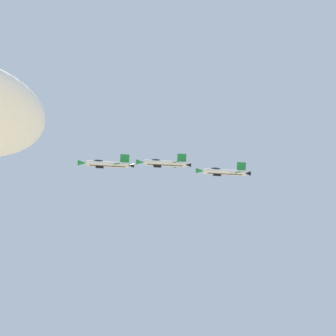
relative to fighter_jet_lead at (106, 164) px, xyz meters
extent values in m
cylinder|color=silver|center=(0.28, -0.04, 0.00)|extent=(12.12, 3.46, 1.70)
cube|color=#2D3338|center=(0.32, 0.21, -0.40)|extent=(10.18, 2.91, 1.11)
cone|color=#197A38|center=(-6.79, 1.02, 0.00)|extent=(2.61, 1.90, 1.56)
cone|color=black|center=(6.96, -1.04, 0.00)|extent=(1.78, 1.58, 1.36)
ellipsoid|color=#192333|center=(-2.38, 0.01, 0.53)|extent=(3.39, 1.98, 1.52)
cube|color=black|center=(-1.79, 0.71, -0.68)|extent=(2.38, 1.69, 1.30)
cube|color=silver|center=(1.66, -2.43, -1.48)|extent=(3.70, 4.06, 2.43)
cube|color=#197A38|center=(2.50, -4.34, -2.61)|extent=(1.64, 1.43, 0.50)
cube|color=silver|center=(2.31, 1.93, 1.33)|extent=(3.01, 4.07, 2.43)
cube|color=#197A38|center=(3.68, 3.51, 2.46)|extent=(1.71, 1.10, 0.50)
cube|color=silver|center=(5.13, -2.07, -0.82)|extent=(2.45, 2.54, 1.32)
cube|color=silver|center=(5.51, 0.48, 0.82)|extent=(2.11, 2.28, 1.32)
cube|color=#197A38|center=(4.88, -1.71, 1.52)|extent=(2.80, 1.93, 2.30)
cylinder|color=silver|center=(16.51, -2.40, 1.44)|extent=(12.12, 3.46, 1.70)
cube|color=#2D3338|center=(16.54, -2.17, 1.03)|extent=(10.18, 2.93, 1.05)
cone|color=#197A38|center=(9.44, -1.34, 1.44)|extent=(2.61, 1.90, 1.56)
cone|color=black|center=(23.18, -3.39, 1.44)|extent=(1.78, 1.58, 1.36)
ellipsoid|color=#192333|center=(13.85, -2.31, 2.00)|extent=(3.39, 1.95, 1.50)
cube|color=black|center=(14.43, -1.69, 0.73)|extent=(2.38, 1.68, 1.27)
cube|color=silver|center=(17.88, -4.86, 0.09)|extent=(3.77, 4.16, 2.22)
cube|color=#197A38|center=(18.71, -6.84, -0.93)|extent=(1.64, 1.44, 0.48)
cube|color=silver|center=(18.55, -0.36, 2.64)|extent=(3.05, 4.18, 2.22)
cube|color=#197A38|center=(19.93, 1.29, 3.66)|extent=(1.71, 1.10, 0.48)
cube|color=silver|center=(21.36, -4.47, 0.70)|extent=(2.48, 2.58, 1.21)
cube|color=silver|center=(21.75, -1.83, 2.18)|extent=(2.12, 2.34, 1.21)
cube|color=#197A38|center=(21.13, -3.98, 3.02)|extent=(2.78, 1.81, 2.37)
cylinder|color=silver|center=(33.53, -5.14, -0.67)|extent=(12.12, 3.46, 1.70)
cube|color=#2D3338|center=(33.57, -4.88, -1.06)|extent=(10.18, 2.89, 1.15)
cone|color=#197A38|center=(26.46, -4.08, -0.67)|extent=(2.61, 1.90, 1.56)
cone|color=black|center=(40.20, -6.14, -0.67)|extent=(1.78, 1.58, 1.36)
ellipsoid|color=#192333|center=(30.86, -5.10, -0.15)|extent=(3.39, 1.99, 1.53)
cube|color=black|center=(31.46, -4.37, -1.34)|extent=(2.38, 1.69, 1.32)
cube|color=silver|center=(34.91, -7.47, -2.22)|extent=(3.65, 4.00, 2.55)
cube|color=#197A38|center=(35.76, -9.35, -3.41)|extent=(1.64, 1.43, 0.52)
cube|color=silver|center=(35.55, -3.22, 0.74)|extent=(2.98, 4.00, 2.55)
cube|color=#197A38|center=(36.91, -1.67, 1.93)|extent=(1.70, 1.10, 0.52)
cube|color=silver|center=(38.39, -7.14, -1.54)|extent=(2.43, 2.50, 1.38)
cube|color=silver|center=(38.76, -4.65, 0.19)|extent=(2.10, 2.25, 1.38)
cube|color=#197A38|center=(38.12, -6.86, 0.82)|extent=(2.81, 2.00, 2.26)
camera|label=1|loc=(-9.71, -114.84, -87.36)|focal=54.09mm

